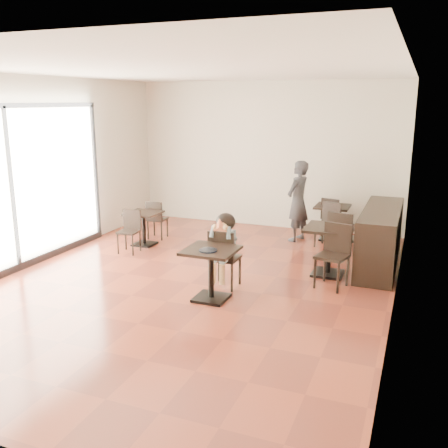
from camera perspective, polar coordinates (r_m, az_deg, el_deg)
The scene contains 22 objects.
floor at distance 7.87m, azimuth -3.86°, elevation -6.77°, with size 6.00×8.00×0.01m, color brown.
ceiling at distance 7.37m, azimuth -4.28°, elevation 17.18°, with size 6.00×8.00×0.01m, color white.
wall_back at distance 11.16m, azimuth 4.93°, elevation 7.83°, with size 6.00×0.01×3.20m, color beige.
wall_left at distance 9.15m, azimuth -21.34°, elevation 5.59°, with size 0.01×8.00×3.20m, color beige.
wall_right at distance 6.74m, azimuth 19.66°, elevation 3.05°, with size 0.01×8.00×3.20m, color beige.
storefront_window at distance 8.80m, azimuth -23.27°, elevation 3.80°, with size 0.04×4.50×2.60m, color white.
child_table at distance 7.12m, azimuth -1.49°, elevation -5.77°, with size 0.71×0.71×0.76m, color black, non-canonical shape.
child_chair at distance 7.57m, azimuth 0.14°, elevation -3.93°, with size 0.41×0.41×0.91m, color black, non-canonical shape.
child at distance 7.54m, azimuth 0.14°, elevation -3.08°, with size 0.41×0.57×1.14m, color slate, non-canonical shape.
plate at distance 6.91m, azimuth -1.84°, elevation -3.02°, with size 0.26×0.26×0.02m, color black.
pizza_slice at distance 7.26m, azimuth -0.41°, elevation -0.33°, with size 0.27×0.20×0.06m, color #DECB77, non-canonical shape.
adult_patron at distance 10.13m, azimuth 8.43°, elevation 2.61°, with size 0.59×0.39×1.63m, color #36353B.
cafe_table_mid at distance 8.28m, azimuth 11.87°, elevation -3.04°, with size 0.76×0.76×0.81m, color black, non-canonical shape.
cafe_table_left at distance 9.92m, azimuth -9.14°, elevation -0.53°, with size 0.62×0.62×0.66m, color black, non-canonical shape.
cafe_table_back at distance 10.40m, azimuth 12.21°, elevation 0.14°, with size 0.67×0.67×0.71m, color black, non-canonical shape.
chair_mid_a at distance 8.76m, azimuth 13.46°, elevation -1.63°, with size 0.44×0.44×0.97m, color black, non-canonical shape.
chair_mid_b at distance 7.71m, azimuth 12.24°, elevation -3.69°, with size 0.44×0.44×0.97m, color black, non-canonical shape.
chair_left_a at distance 10.37m, azimuth -7.61°, elevation 0.53°, with size 0.36×0.36×0.79m, color black, non-canonical shape.
chair_left_b at distance 9.45m, azimuth -10.85°, elevation -0.91°, with size 0.36×0.36×0.79m, color black, non-canonical shape.
chair_back_a at distance 10.52m, azimuth 12.37°, elevation 0.70°, with size 0.38×0.38×0.86m, color black, non-canonical shape.
chair_back_b at distance 9.85m, azimuth 11.69°, elevation -0.16°, with size 0.38×0.38×0.86m, color black, non-canonical shape.
service_counter at distance 8.94m, azimuth 17.41°, elevation -1.47°, with size 0.60×2.40×1.00m, color black.
Camera 1 is at (3.20, -6.63, 2.78)m, focal length 40.00 mm.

